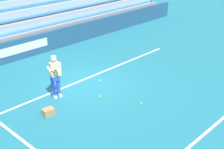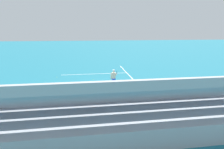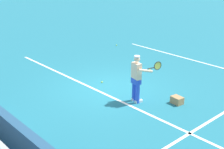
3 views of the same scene
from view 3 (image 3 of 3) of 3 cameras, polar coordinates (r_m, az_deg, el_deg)
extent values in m
plane|color=#1E6B7F|center=(12.31, -0.49, -2.51)|extent=(160.00, 160.00, 0.00)
cube|color=white|center=(12.01, -2.28, -3.12)|extent=(12.00, 0.10, 0.01)
cube|color=white|center=(16.27, 14.14, 2.69)|extent=(8.22, 0.10, 0.01)
cylinder|color=blue|center=(11.13, 4.07, -2.71)|extent=(0.15, 0.15, 0.88)
cylinder|color=blue|center=(10.96, 4.70, -3.10)|extent=(0.15, 0.15, 0.88)
cube|color=white|center=(11.32, 4.27, -4.48)|extent=(0.17, 0.30, 0.09)
cube|color=white|center=(11.16, 4.90, -4.90)|extent=(0.17, 0.30, 0.09)
cube|color=blue|center=(10.91, 4.43, -1.17)|extent=(0.38, 0.29, 0.20)
cube|color=beige|center=(10.78, 4.49, 0.66)|extent=(0.40, 0.28, 0.58)
sphere|color=beige|center=(10.64, 4.60, 2.85)|extent=(0.21, 0.21, 0.21)
cylinder|color=white|center=(10.62, 4.61, 3.31)|extent=(0.20, 0.20, 0.05)
cylinder|color=beige|center=(10.98, 3.77, 0.84)|extent=(0.09, 0.09, 0.56)
cylinder|color=beige|center=(10.68, 6.12, 0.70)|extent=(0.21, 0.59, 0.24)
cylinder|color=black|center=(10.80, 7.17, 1.16)|extent=(0.10, 0.30, 0.03)
torus|color=black|center=(10.95, 8.36, 1.60)|extent=(0.09, 0.31, 0.31)
cylinder|color=#D6D14C|center=(10.95, 8.36, 1.60)|extent=(0.06, 0.26, 0.27)
cube|color=#A87F51|center=(11.24, 11.80, -4.61)|extent=(0.43, 0.34, 0.26)
sphere|color=#CCE533|center=(14.35, 6.94, 0.90)|extent=(0.07, 0.07, 0.07)
sphere|color=#CCE533|center=(18.28, 0.84, 5.38)|extent=(0.07, 0.07, 0.07)
sphere|color=#CCE533|center=(12.83, -1.85, -1.38)|extent=(0.07, 0.07, 0.07)
sphere|color=#CCE533|center=(12.84, 4.82, -1.43)|extent=(0.07, 0.07, 0.07)
camera|label=1|loc=(16.76, 49.23, 17.80)|focal=50.00mm
camera|label=2|loc=(12.49, -84.88, 4.12)|focal=28.00mm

